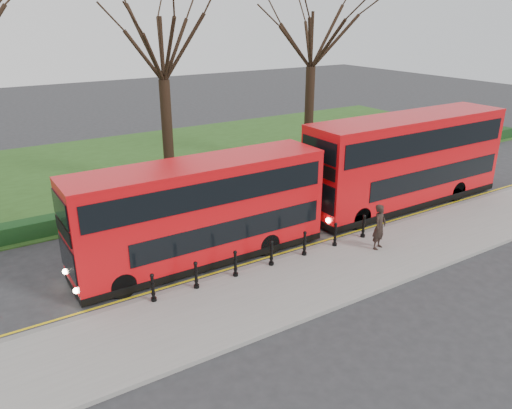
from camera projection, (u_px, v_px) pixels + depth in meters
ground at (224, 263)px, 20.06m from camera, size 120.00×120.00×0.00m
pavement at (265, 295)px, 17.67m from camera, size 60.00×4.00×0.15m
kerb at (237, 272)px, 19.25m from camera, size 60.00×0.25×0.16m
grass_verge at (110, 170)px, 31.87m from camera, size 60.00×18.00×0.06m
hedge at (159, 203)px, 25.27m from camera, size 60.00×0.90×0.80m
yellow_line_outer at (233, 270)px, 19.51m from camera, size 60.00×0.10×0.01m
yellow_line_inner at (231, 268)px, 19.67m from camera, size 60.00×0.10×0.01m
tree_mid at (161, 42)px, 26.06m from camera, size 7.05×7.05×11.02m
tree_right at (312, 33)px, 30.98m from camera, size 7.24×7.24×11.31m
bollard_row at (271, 253)px, 19.45m from camera, size 9.92×0.15×1.00m
bus_lead at (201, 213)px, 19.61m from camera, size 10.35×2.38×4.12m
bus_rear at (407, 161)px, 25.46m from camera, size 11.67×2.68×4.65m
pedestrian at (380, 227)px, 20.69m from camera, size 0.83×0.67×1.95m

